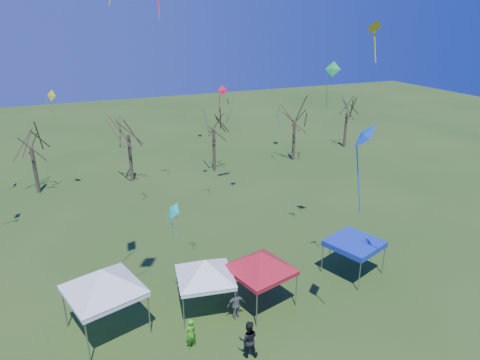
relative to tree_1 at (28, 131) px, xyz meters
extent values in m
plane|color=#274A18|center=(10.77, -24.65, -5.79)|extent=(140.00, 140.00, 0.00)
cylinder|color=#3D2D21|center=(0.00, 0.00, -3.65)|extent=(0.32, 0.32, 4.28)
cylinder|color=#3D2D21|center=(8.40, -0.27, -3.47)|extent=(0.32, 0.32, 4.64)
cylinder|color=#3D2D21|center=(16.80, -0.60, -3.55)|extent=(0.32, 0.32, 4.49)
cylinder|color=#3D2D21|center=(26.12, -0.65, -3.56)|extent=(0.32, 0.32, 4.47)
cylinder|color=#3D2D21|center=(34.49, 1.42, -3.68)|extent=(0.32, 0.32, 4.23)
cylinder|color=gray|center=(2.58, -23.38, -4.67)|extent=(0.07, 0.07, 2.23)
cylinder|color=gray|center=(1.69, -20.38, -4.67)|extent=(0.07, 0.07, 2.23)
cylinder|color=gray|center=(5.58, -22.49, -4.67)|extent=(0.07, 0.07, 2.23)
cylinder|color=gray|center=(4.69, -19.49, -4.67)|extent=(0.07, 0.07, 2.23)
cube|color=white|center=(3.64, -21.44, -3.42)|extent=(4.16, 4.16, 0.27)
pyramid|color=white|center=(3.64, -21.44, -2.17)|extent=(4.54, 4.54, 1.12)
cylinder|color=gray|center=(7.24, -22.89, -4.83)|extent=(0.06, 0.06, 1.92)
cylinder|color=gray|center=(7.67, -20.24, -4.83)|extent=(0.06, 0.06, 1.92)
cylinder|color=gray|center=(9.89, -23.32, -4.83)|extent=(0.06, 0.06, 1.92)
cylinder|color=gray|center=(10.32, -20.67, -4.83)|extent=(0.06, 0.06, 1.92)
cube|color=white|center=(8.78, -21.78, -3.76)|extent=(3.30, 3.30, 0.23)
pyramid|color=white|center=(8.78, -21.78, -2.68)|extent=(4.02, 4.02, 0.96)
cylinder|color=gray|center=(10.74, -24.14, -4.79)|extent=(0.06, 0.06, 2.01)
cylinder|color=gray|center=(10.02, -21.43, -4.79)|extent=(0.06, 0.06, 2.01)
cylinder|color=gray|center=(13.45, -23.43, -4.79)|extent=(0.06, 0.06, 2.01)
cylinder|color=gray|center=(12.74, -20.71, -4.79)|extent=(0.06, 0.06, 2.01)
cube|color=#AF111D|center=(11.74, -22.43, -3.66)|extent=(3.68, 3.68, 0.24)
pyramid|color=#AF111D|center=(11.74, -22.43, -2.54)|extent=(4.12, 4.12, 1.00)
cylinder|color=gray|center=(17.52, -23.64, -4.84)|extent=(0.06, 0.06, 1.90)
cylinder|color=gray|center=(16.63, -21.13, -4.84)|extent=(0.06, 0.06, 1.90)
cylinder|color=gray|center=(20.03, -22.74, -4.84)|extent=(0.06, 0.06, 1.90)
cylinder|color=gray|center=(19.14, -20.23, -4.84)|extent=(0.06, 0.06, 1.90)
cube|color=#102CA6|center=(18.33, -21.93, -3.77)|extent=(3.65, 3.65, 0.23)
cube|color=#102CA6|center=(18.33, -21.93, -3.60)|extent=(3.65, 3.65, 0.11)
imported|color=black|center=(9.53, -25.81, -4.85)|extent=(1.10, 0.98, 1.88)
imported|color=slate|center=(10.02, -23.10, -4.95)|extent=(1.00, 0.44, 1.68)
imported|color=green|center=(7.19, -24.24, -4.99)|extent=(0.69, 0.57, 1.61)
cone|color=blue|center=(23.83, -1.16, 0.21)|extent=(0.75, 0.95, 0.97)
cube|color=blue|center=(23.93, -1.00, -1.20)|extent=(0.37, 0.27, 2.34)
cone|color=green|center=(18.97, -17.35, 6.18)|extent=(0.96, 0.96, 0.96)
cube|color=green|center=(18.78, -17.15, 4.78)|extent=(0.44, 0.45, 2.32)
cube|color=red|center=(8.41, -16.44, 9.94)|extent=(0.16, 0.55, 1.78)
cone|color=#F0163A|center=(15.78, -6.11, 3.39)|extent=(0.90, 0.46, 0.85)
cube|color=#F0163A|center=(15.49, -6.06, 2.33)|extent=(0.16, 0.61, 1.71)
cone|color=#0DCBB3|center=(7.40, -21.29, 0.21)|extent=(0.76, 1.01, 0.81)
cube|color=#0DCBB3|center=(7.34, -21.09, -0.71)|extent=(0.46, 0.18, 1.40)
cone|color=yellow|center=(2.30, -1.93, 3.20)|extent=(0.86, 0.93, 0.97)
cube|color=yellow|center=(2.08, -1.68, 2.06)|extent=(0.57, 0.50, 1.80)
cone|color=gold|center=(16.39, -24.00, 8.82)|extent=(0.76, 0.49, 0.66)
cube|color=gold|center=(16.55, -24.00, 7.95)|extent=(0.05, 0.36, 1.39)
cone|color=blue|center=(13.88, -27.16, 4.86)|extent=(1.31, 1.50, 1.04)
cube|color=blue|center=(13.97, -26.96, 2.95)|extent=(0.46, 0.24, 3.20)
cone|color=green|center=(17.00, -4.26, 2.05)|extent=(0.26, 0.69, 0.68)
cube|color=green|center=(16.96, -4.62, 0.94)|extent=(0.75, 0.11, 1.90)
camera|label=1|loc=(2.97, -40.40, 9.25)|focal=32.00mm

